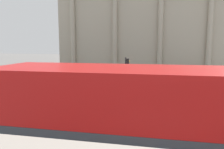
{
  "coord_description": "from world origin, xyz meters",
  "views": [
    {
      "loc": [
        -0.14,
        -2.39,
        4.77
      ],
      "look_at": [
        -3.68,
        15.26,
        2.28
      ],
      "focal_mm": 35.0,
      "sensor_mm": 36.0,
      "label": 1
    }
  ],
  "objects_px": {
    "double_decker_bus": "(187,135)",
    "pedestrian_grey": "(146,72)",
    "plaza_building_left": "(140,15)",
    "traffic_light_mid": "(126,73)",
    "pedestrian_red": "(121,99)",
    "pedestrian_olive": "(173,81)",
    "car_white": "(107,80)"
  },
  "relations": [
    {
      "from": "plaza_building_left",
      "to": "pedestrian_olive",
      "type": "distance_m",
      "value": 25.66
    },
    {
      "from": "plaza_building_left",
      "to": "pedestrian_olive",
      "type": "bearing_deg",
      "value": -77.27
    },
    {
      "from": "double_decker_bus",
      "to": "pedestrian_red",
      "type": "bearing_deg",
      "value": 107.12
    },
    {
      "from": "plaza_building_left",
      "to": "pedestrian_red",
      "type": "distance_m",
      "value": 33.24
    },
    {
      "from": "plaza_building_left",
      "to": "pedestrian_red",
      "type": "relative_size",
      "value": 17.63
    },
    {
      "from": "traffic_light_mid",
      "to": "pedestrian_grey",
      "type": "relative_size",
      "value": 2.06
    },
    {
      "from": "pedestrian_red",
      "to": "pedestrian_olive",
      "type": "xyz_separation_m",
      "value": [
        4.12,
        8.64,
        -0.09
      ]
    },
    {
      "from": "traffic_light_mid",
      "to": "plaza_building_left",
      "type": "bearing_deg",
      "value": 92.13
    },
    {
      "from": "double_decker_bus",
      "to": "pedestrian_red",
      "type": "xyz_separation_m",
      "value": [
        -3.2,
        8.65,
        -1.28
      ]
    },
    {
      "from": "plaza_building_left",
      "to": "traffic_light_mid",
      "type": "bearing_deg",
      "value": -87.87
    },
    {
      "from": "double_decker_bus",
      "to": "pedestrian_grey",
      "type": "xyz_separation_m",
      "value": [
        -2.2,
        24.17,
        -1.25
      ]
    },
    {
      "from": "pedestrian_grey",
      "to": "plaza_building_left",
      "type": "bearing_deg",
      "value": 171.93
    },
    {
      "from": "pedestrian_grey",
      "to": "car_white",
      "type": "bearing_deg",
      "value": -50.09
    },
    {
      "from": "car_white",
      "to": "pedestrian_grey",
      "type": "xyz_separation_m",
      "value": [
        4.11,
        5.94,
        0.35
      ]
    },
    {
      "from": "traffic_light_mid",
      "to": "pedestrian_olive",
      "type": "relative_size",
      "value": 2.29
    },
    {
      "from": "plaza_building_left",
      "to": "pedestrian_grey",
      "type": "height_order",
      "value": "plaza_building_left"
    },
    {
      "from": "pedestrian_olive",
      "to": "car_white",
      "type": "bearing_deg",
      "value": -24.15
    },
    {
      "from": "pedestrian_olive",
      "to": "pedestrian_red",
      "type": "bearing_deg",
      "value": 47.77
    },
    {
      "from": "pedestrian_red",
      "to": "pedestrian_grey",
      "type": "distance_m",
      "value": 15.55
    },
    {
      "from": "traffic_light_mid",
      "to": "car_white",
      "type": "height_order",
      "value": "traffic_light_mid"
    },
    {
      "from": "plaza_building_left",
      "to": "pedestrian_grey",
      "type": "bearing_deg",
      "value": -82.62
    },
    {
      "from": "pedestrian_red",
      "to": "plaza_building_left",
      "type": "bearing_deg",
      "value": 25.91
    },
    {
      "from": "traffic_light_mid",
      "to": "car_white",
      "type": "bearing_deg",
      "value": 115.11
    },
    {
      "from": "double_decker_bus",
      "to": "traffic_light_mid",
      "type": "distance_m",
      "value": 12.11
    },
    {
      "from": "double_decker_bus",
      "to": "pedestrian_olive",
      "type": "bearing_deg",
      "value": 83.77
    },
    {
      "from": "car_white",
      "to": "pedestrian_red",
      "type": "bearing_deg",
      "value": -25.05
    },
    {
      "from": "car_white",
      "to": "plaza_building_left",
      "type": "bearing_deg",
      "value": 131.82
    },
    {
      "from": "double_decker_bus",
      "to": "pedestrian_olive",
      "type": "distance_m",
      "value": 17.37
    },
    {
      "from": "double_decker_bus",
      "to": "plaza_building_left",
      "type": "height_order",
      "value": "plaza_building_left"
    },
    {
      "from": "plaza_building_left",
      "to": "pedestrian_grey",
      "type": "relative_size",
      "value": 17.23
    },
    {
      "from": "pedestrian_olive",
      "to": "double_decker_bus",
      "type": "bearing_deg",
      "value": 70.23
    },
    {
      "from": "traffic_light_mid",
      "to": "pedestrian_red",
      "type": "height_order",
      "value": "traffic_light_mid"
    }
  ]
}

